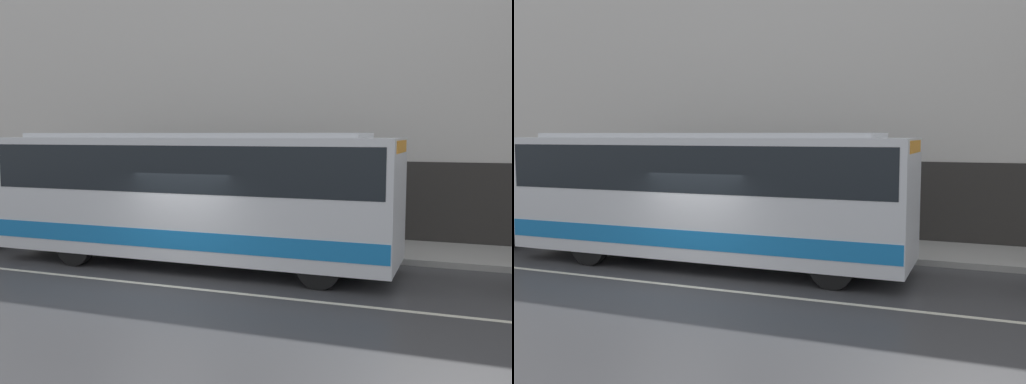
# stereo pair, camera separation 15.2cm
# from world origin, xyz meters

# --- Properties ---
(ground_plane) EXTENTS (60.00, 60.00, 0.00)m
(ground_plane) POSITION_xyz_m (0.00, 0.00, 0.00)
(ground_plane) COLOR #38383A
(sidewalk) EXTENTS (60.00, 2.86, 0.17)m
(sidewalk) POSITION_xyz_m (0.00, 5.43, 0.08)
(sidewalk) COLOR #A09E99
(sidewalk) RESTS_ON ground_plane
(building_facade) EXTENTS (60.00, 0.35, 10.37)m
(building_facade) POSITION_xyz_m (0.00, 7.00, 5.00)
(building_facade) COLOR silver
(building_facade) RESTS_ON ground_plane
(lane_stripe) EXTENTS (54.00, 0.14, 0.01)m
(lane_stripe) POSITION_xyz_m (0.00, 0.00, 0.00)
(lane_stripe) COLOR beige
(lane_stripe) RESTS_ON ground_plane
(transit_bus) EXTENTS (10.57, 2.57, 3.46)m
(transit_bus) POSITION_xyz_m (-0.34, 2.10, 1.95)
(transit_bus) COLOR silver
(transit_bus) RESTS_ON ground_plane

